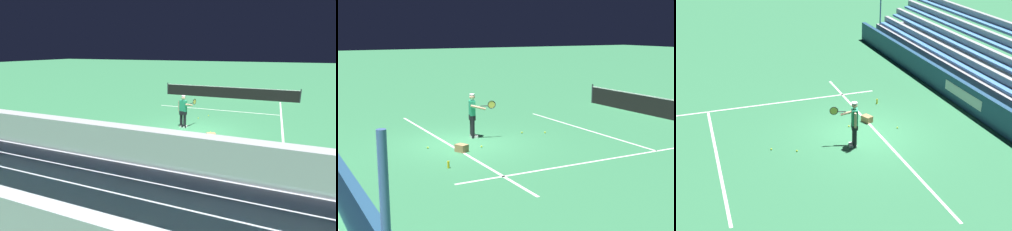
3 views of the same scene
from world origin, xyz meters
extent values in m
plane|color=#337A4C|center=(0.00, 0.00, 0.00)|extent=(160.00, 160.00, 0.00)
cube|color=white|center=(0.00, -0.50, 0.00)|extent=(12.00, 0.10, 0.01)
cube|color=white|center=(4.11, 4.00, 0.00)|extent=(0.10, 12.00, 0.01)
cube|color=white|center=(0.00, 5.50, 0.00)|extent=(8.22, 0.10, 0.01)
cube|color=navy|center=(0.00, -4.98, 0.55)|extent=(25.82, 0.24, 1.10)
cube|color=silver|center=(1.00, -4.85, 0.61)|extent=(2.80, 0.01, 0.44)
cube|color=silver|center=(-4.43, -4.85, 0.61)|extent=(2.20, 0.01, 0.40)
cube|color=#9EA3A8|center=(0.00, -7.18, 0.55)|extent=(24.53, 3.20, 1.10)
cube|color=#4C89CC|center=(0.00, -5.98, 1.18)|extent=(24.04, 0.40, 0.12)
cube|color=#9EA3A8|center=(0.00, -6.26, 1.33)|extent=(24.53, 0.24, 0.45)
cube|color=#4C89CC|center=(0.00, -6.78, 1.63)|extent=(24.04, 0.40, 0.12)
cube|color=#9EA3A8|center=(0.00, -7.06, 1.77)|extent=(24.53, 0.24, 0.45)
cube|color=#4C89CC|center=(0.00, -7.58, 2.08)|extent=(24.04, 0.40, 0.12)
cube|color=#9EA3A8|center=(0.00, -7.86, 2.23)|extent=(24.53, 0.24, 0.45)
cube|color=#4C89CC|center=(0.00, -8.38, 2.53)|extent=(24.04, 0.40, 0.12)
cube|color=#9EA3A8|center=(0.00, -8.66, 2.67)|extent=(24.53, 0.24, 0.45)
cylinder|color=black|center=(-0.89, 0.74, 0.44)|extent=(0.15, 0.15, 0.88)
cylinder|color=black|center=(-0.67, 0.68, 0.44)|extent=(0.15, 0.15, 0.88)
cube|color=white|center=(-0.87, 0.80, 0.04)|extent=(0.18, 0.30, 0.09)
cube|color=white|center=(-0.66, 0.74, 0.04)|extent=(0.18, 0.30, 0.09)
cube|color=black|center=(-0.78, 0.71, 0.80)|extent=(0.39, 0.30, 0.20)
cube|color=#239366|center=(-0.78, 0.71, 1.17)|extent=(0.40, 0.30, 0.58)
sphere|color=tan|center=(-0.78, 0.72, 1.60)|extent=(0.21, 0.21, 0.21)
cylinder|color=white|center=(-0.78, 0.72, 1.69)|extent=(0.20, 0.20, 0.05)
cylinder|color=tan|center=(-1.02, 0.78, 1.13)|extent=(0.09, 0.09, 0.56)
cylinder|color=tan|center=(-0.49, 0.84, 1.22)|extent=(0.24, 0.59, 0.24)
cylinder|color=black|center=(-0.43, 1.07, 1.27)|extent=(0.11, 0.30, 0.03)
torus|color=black|center=(-0.36, 1.34, 1.31)|extent=(0.10, 0.31, 0.31)
cylinder|color=#D6D14C|center=(-0.36, 1.34, 1.31)|extent=(0.08, 0.26, 0.27)
cube|color=#A87F51|center=(1.00, -0.49, 0.13)|extent=(0.49, 0.43, 0.26)
sphere|color=#CCE533|center=(0.04, -1.38, 0.03)|extent=(0.07, 0.07, 0.07)
sphere|color=#CCE533|center=(0.79, 0.36, 0.03)|extent=(0.07, 0.07, 0.07)
sphere|color=#CCE533|center=(-0.09, 3.62, 0.03)|extent=(0.07, 0.07, 0.07)
sphere|color=#CCE533|center=(-0.51, 2.79, 0.03)|extent=(0.07, 0.07, 0.07)
cylinder|color=yellow|center=(2.60, -1.59, 0.11)|extent=(0.07, 0.07, 0.22)
cylinder|color=#33383D|center=(-5.50, 10.30, 0.54)|extent=(0.09, 0.09, 1.07)
cylinder|color=#33383D|center=(5.50, 10.30, 0.54)|extent=(0.09, 0.09, 1.07)
cube|color=black|center=(0.00, 10.30, 0.46)|extent=(11.00, 0.02, 0.91)
cube|color=white|center=(0.00, 10.30, 0.94)|extent=(11.00, 0.04, 0.05)
camera|label=1|loc=(3.44, -11.91, 4.02)|focal=28.00mm
camera|label=2|loc=(15.47, -6.49, 4.16)|focal=50.00mm
camera|label=3|loc=(-14.82, 5.98, 7.98)|focal=50.00mm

